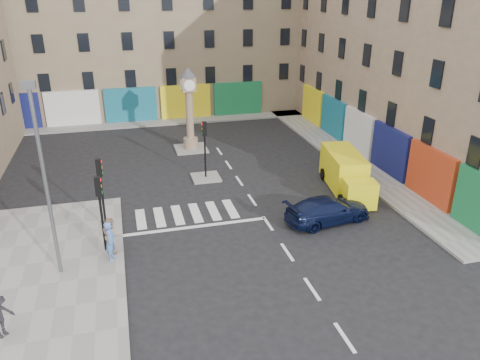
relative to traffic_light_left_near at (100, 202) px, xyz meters
name	(u,v)px	position (x,y,z in m)	size (l,w,h in m)	color
ground	(274,232)	(8.30, -0.20, -2.62)	(120.00, 120.00, 0.00)	black
sidewalk_left	(39,286)	(-2.70, -2.20, -2.55)	(7.00, 16.00, 0.15)	gray
sidewalk_right	(342,153)	(17.00, 9.80, -2.55)	(2.60, 30.00, 0.15)	gray
sidewalk_far	(155,122)	(4.30, 22.00, -2.55)	(32.00, 2.40, 0.15)	gray
island_near	(206,177)	(6.30, 7.80, -2.56)	(1.80, 1.80, 0.12)	gray
island_far	(191,149)	(6.30, 13.80, -2.56)	(2.40, 2.40, 0.12)	gray
building_right	(432,41)	(23.30, 9.80, 5.38)	(10.00, 30.00, 16.00)	#9B7F65
building_far	(143,21)	(4.30, 27.80, 5.88)	(32.00, 10.00, 17.00)	#847558
traffic_light_left_near	(100,202)	(0.00, 0.00, 0.00)	(0.28, 0.22, 3.70)	black
traffic_light_left_far	(101,182)	(0.00, 2.40, 0.00)	(0.28, 0.22, 3.70)	black
traffic_light_island	(205,141)	(6.30, 7.80, -0.03)	(0.28, 0.22, 3.70)	black
lamp_post	(44,173)	(-1.90, -1.40, 2.17)	(0.50, 0.25, 8.30)	#595B60
clock_pillar	(189,104)	(6.30, 13.80, 0.93)	(1.20, 1.20, 6.10)	#9B7F65
navy_sedan	(328,210)	(11.45, 0.22, -1.94)	(1.92, 4.72, 1.37)	black
yellow_van	(346,173)	(14.27, 3.84, -1.53)	(2.86, 6.28, 2.21)	yellow
pedestrian_blue	(111,241)	(0.30, -0.94, -1.53)	(0.69, 0.45, 1.89)	#4F74B6
pedestrian_tan	(111,235)	(0.30, -0.21, -1.62)	(0.83, 0.65, 1.71)	#9B7D5F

